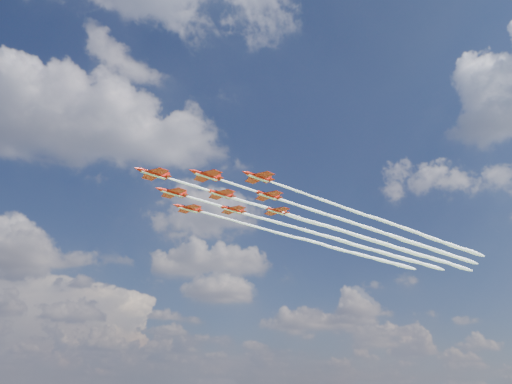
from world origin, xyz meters
TOP-DOWN VIEW (x-y plane):
  - jet_lead at (42.78, 24.88)m, footprint 120.45×64.71m
  - jet_row2_port at (55.17, 22.87)m, footprint 120.45×64.71m
  - jet_row2_starb at (48.23, 36.19)m, footprint 120.45×64.71m
  - jet_row3_port at (67.56, 20.85)m, footprint 120.45×64.71m
  - jet_row3_centre at (60.62, 34.18)m, footprint 120.45×64.71m
  - jet_row3_starb at (53.68, 47.50)m, footprint 120.45×64.71m
  - jet_row4_port at (73.01, 32.16)m, footprint 120.45×64.71m
  - jet_row4_starb at (66.07, 45.48)m, footprint 120.45×64.71m
  - jet_tail at (78.46, 43.47)m, footprint 120.45×64.71m

SIDE VIEW (x-z plane):
  - jet_lead at x=42.78m, z-range 72.88..75.24m
  - jet_row2_port at x=55.17m, z-range 72.88..75.24m
  - jet_row2_starb at x=48.23m, z-range 72.88..75.24m
  - jet_row3_port at x=67.56m, z-range 72.88..75.24m
  - jet_row3_centre at x=60.62m, z-range 72.88..75.24m
  - jet_row3_starb at x=53.68m, z-range 72.88..75.24m
  - jet_row4_port at x=73.01m, z-range 72.88..75.24m
  - jet_row4_starb at x=66.07m, z-range 72.88..75.24m
  - jet_tail at x=78.46m, z-range 72.88..75.24m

